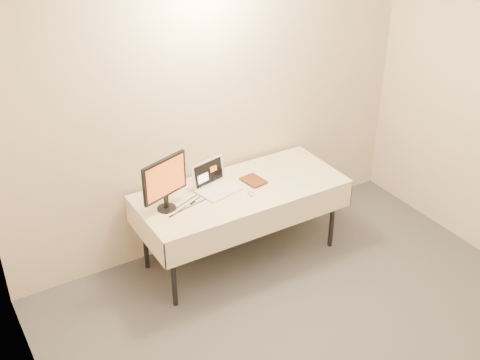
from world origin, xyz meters
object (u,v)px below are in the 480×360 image
monitor (165,180)px  book (247,174)px  table (241,194)px  laptop (215,183)px

monitor → book: monitor is taller
table → book: book is taller
table → laptop: bearing=151.9°
laptop → monitor: (-0.50, -0.08, 0.21)m
monitor → book: (0.78, 0.00, -0.16)m
monitor → book: size_ratio=2.13×
book → table: bearing=-165.5°
book → monitor: bearing=172.3°
table → monitor: size_ratio=3.98×
table → book: 0.19m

